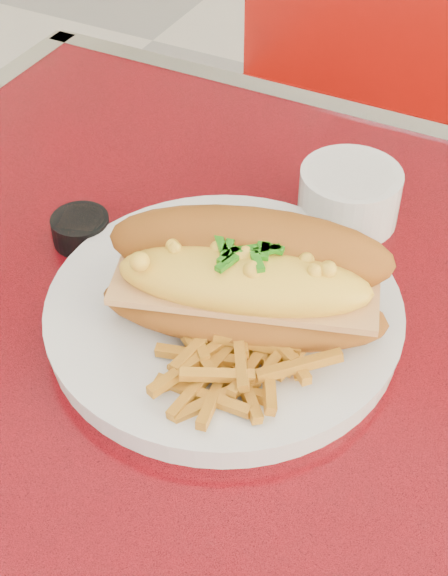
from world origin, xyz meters
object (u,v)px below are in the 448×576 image
at_px(dinner_plate, 224,313).
at_px(gravy_ramekin, 349,194).
at_px(fork, 287,341).
at_px(sauce_cup_left, 81,228).
at_px(diner_table, 380,532).
at_px(mac_hoagie, 246,279).

height_order(dinner_plate, gravy_ramekin, gravy_ramekin).
distance_m(fork, sauce_cup_left, 0.24).
relative_size(diner_table, sauce_cup_left, 21.34).
xyz_separation_m(dinner_plate, mac_hoagie, (0.02, -0.01, 0.05)).
relative_size(dinner_plate, mac_hoagie, 1.39).
bearing_deg(gravy_ramekin, dinner_plate, -103.00).
relative_size(fork, sauce_cup_left, 2.75).
bearing_deg(dinner_plate, sauce_cup_left, 168.04).
height_order(diner_table, mac_hoagie, mac_hoagie).
relative_size(dinner_plate, sauce_cup_left, 6.02).
distance_m(dinner_plate, gravy_ramekin, 0.19).
height_order(mac_hoagie, gravy_ramekin, mac_hoagie).
relative_size(diner_table, fork, 7.75).
distance_m(diner_table, gravy_ramekin, 0.31).
relative_size(fork, gravy_ramekin, 1.42).
bearing_deg(mac_hoagie, gravy_ramekin, 66.31).
bearing_deg(gravy_ramekin, sauce_cup_left, -145.28).
bearing_deg(dinner_plate, gravy_ramekin, 77.00).
xyz_separation_m(dinner_plate, fork, (0.06, -0.01, 0.01)).
xyz_separation_m(diner_table, mac_hoagie, (-0.15, 0.02, 0.22)).
height_order(fork, gravy_ramekin, gravy_ramekin).
distance_m(dinner_plate, fork, 0.07).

